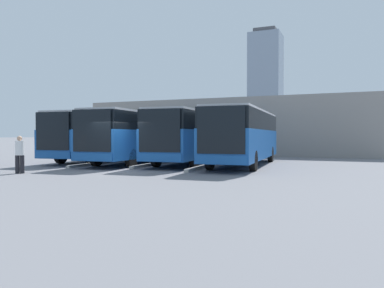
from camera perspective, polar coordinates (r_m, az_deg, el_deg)
ground_plane at (r=19.63m, az=-11.22°, el=-3.96°), size 600.00×600.00×0.00m
bus_0 at (r=22.59m, az=7.97°, el=1.37°), size 3.38×11.54×3.26m
curb_divider_0 at (r=21.57m, az=2.38°, el=-3.26°), size 0.77×7.31×0.15m
bus_1 at (r=24.18m, az=0.40°, el=1.37°), size 3.38×11.54×3.26m
curb_divider_1 at (r=23.46m, az=-5.06°, el=-2.90°), size 0.77×7.31×0.15m
bus_2 at (r=24.87m, az=-7.77°, el=1.36°), size 3.38×11.54×3.26m
curb_divider_2 at (r=24.47m, az=-13.24°, el=-2.76°), size 0.77×7.31×0.15m
bus_3 at (r=27.48m, az=-13.01°, el=1.33°), size 3.38×11.54×3.26m
pedestrian at (r=19.42m, az=-24.78°, el=-1.29°), size 0.54×0.54×1.77m
station_building at (r=38.76m, az=6.47°, el=2.52°), size 27.47×13.36×5.19m
office_tower at (r=198.24m, az=11.16°, el=8.71°), size 15.70×15.70×56.17m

